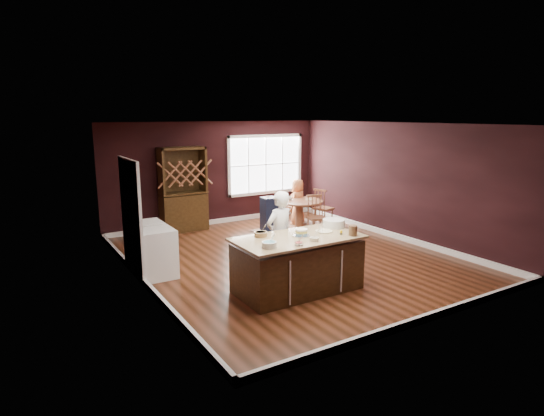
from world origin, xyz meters
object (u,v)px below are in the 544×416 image
(dining_table, at_px, (299,209))
(washer, at_px, (157,253))
(baker, at_px, (279,235))
(seated_woman, at_px, (298,202))
(toddler, at_px, (267,199))
(high_chair, at_px, (269,213))
(layer_cake, at_px, (301,233))
(dryer, at_px, (147,245))
(hutch, at_px, (183,189))
(kitchen_island, at_px, (298,265))
(chair_south, at_px, (317,216))
(chair_east, at_px, (324,207))
(chair_north, at_px, (294,204))

(dining_table, xyz_separation_m, washer, (-4.14, -1.52, -0.09))
(washer, bearing_deg, baker, -31.09)
(seated_woman, relative_size, toddler, 4.67)
(baker, relative_size, high_chair, 1.75)
(layer_cake, xyz_separation_m, washer, (-1.88, 1.80, -0.54))
(toddler, distance_m, dryer, 3.63)
(high_chair, xyz_separation_m, hutch, (-1.80, 1.17, 0.60))
(seated_woman, xyz_separation_m, washer, (-4.41, -1.97, -0.17))
(seated_woman, height_order, dryer, seated_woman)
(dining_table, xyz_separation_m, dryer, (-4.14, -0.88, -0.09))
(kitchen_island, xyz_separation_m, hutch, (-0.18, 4.77, 0.61))
(kitchen_island, height_order, layer_cake, layer_cake)
(baker, height_order, hutch, hutch)
(dining_table, height_order, hutch, hutch)
(baker, xyz_separation_m, chair_south, (2.24, 1.87, -0.28))
(chair_east, relative_size, hutch, 0.48)
(seated_woman, bearing_deg, chair_south, 46.58)
(kitchen_island, bearing_deg, dining_table, 54.91)
(chair_east, relative_size, dryer, 1.13)
(chair_north, bearing_deg, seated_woman, 40.05)
(dining_table, relative_size, seated_woman, 0.97)
(chair_east, distance_m, chair_south, 1.16)
(dining_table, relative_size, toddler, 4.55)
(high_chair, relative_size, dryer, 1.01)
(baker, bearing_deg, dining_table, -141.32)
(chair_east, xyz_separation_m, chair_north, (-0.39, 0.81, -0.04))
(kitchen_island, distance_m, seated_woman, 4.62)
(chair_north, xyz_separation_m, toddler, (-1.15, -0.48, 0.35))
(layer_cake, distance_m, chair_south, 3.41)
(chair_south, bearing_deg, baker, -126.17)
(chair_east, xyz_separation_m, seated_woman, (-0.53, 0.43, 0.11))
(dryer, bearing_deg, toddler, 19.95)
(washer, bearing_deg, dryer, 90.00)
(kitchen_island, height_order, chair_east, chair_east)
(baker, distance_m, hutch, 4.09)
(baker, xyz_separation_m, chair_north, (2.67, 3.48, -0.33))
(dining_table, xyz_separation_m, hutch, (-2.53, 1.42, 0.51))
(seated_woman, relative_size, hutch, 0.58)
(layer_cake, bearing_deg, baker, 90.51)
(seated_woman, height_order, toddler, seated_woman)
(layer_cake, height_order, hutch, hutch)
(seated_woman, distance_m, hutch, 2.99)
(kitchen_island, height_order, hutch, hutch)
(washer, relative_size, dryer, 1.00)
(hutch, bearing_deg, layer_cake, -86.76)
(chair_east, distance_m, seated_woman, 0.69)
(seated_woman, relative_size, dryer, 1.37)
(baker, xyz_separation_m, hutch, (-0.26, 4.07, 0.26))
(high_chair, bearing_deg, kitchen_island, -109.69)
(chair_south, height_order, hutch, hutch)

